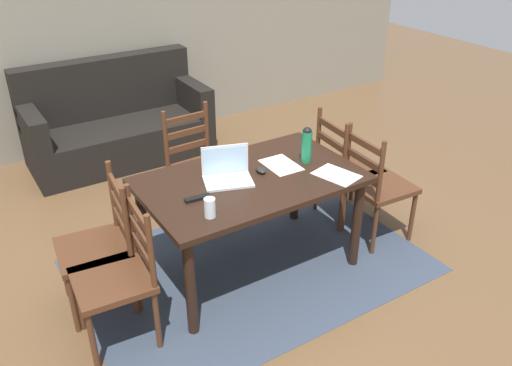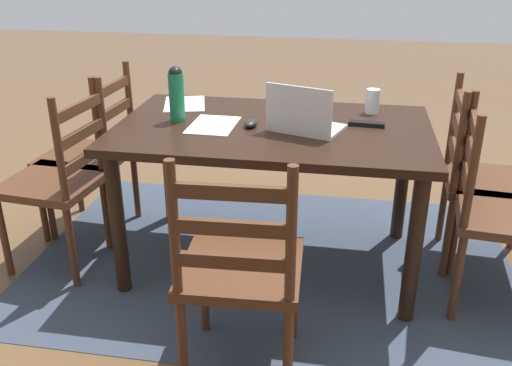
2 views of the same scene
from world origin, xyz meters
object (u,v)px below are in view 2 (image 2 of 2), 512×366
Objects in this scene: chair_far_head at (240,271)px; computer_mouse at (251,123)px; chair_right_far at (60,181)px; laptop at (303,120)px; chair_right_near at (92,155)px; chair_left_far at (499,213)px; water_bottle at (176,93)px; drinking_glass at (373,101)px; tv_remote at (367,124)px; chair_left_near at (483,180)px; dining_table at (273,145)px.

chair_far_head is 9.50× the size of computer_mouse.
chair_right_far is 1.24m from laptop.
chair_right_near reaches higher than computer_mouse.
chair_left_far is 2.54× the size of laptop.
laptop is at bearing 173.95° from water_bottle.
drinking_glass reaches higher than tv_remote.
chair_left_near is 1.20m from computer_mouse.
computer_mouse is at bearing 10.85° from chair_left_near.
computer_mouse is (0.25, -0.03, -0.04)m from laptop.
chair_left_near is at bearing -179.85° from chair_right_near.
chair_right_far is 3.57× the size of water_bottle.
chair_left_near is 9.50× the size of computer_mouse.
drinking_glass is at bearing -175.78° from chair_right_near.
water_bottle reaches higher than chair_far_head.
laptop is 0.26m from computer_mouse.
laptop reaches higher than drinking_glass.
chair_right_far is (2.07, 0.37, 0.00)m from chair_left_near.
chair_right_near is 1.54m from drinking_glass.
dining_table is at bearing -157.79° from computer_mouse.
chair_left_near is at bearing -172.93° from water_bottle.
chair_right_far reaches higher than tv_remote.
water_bottle reaches higher than dining_table.
chair_right_far reaches higher than dining_table.
water_bottle is (1.50, 0.19, 0.42)m from chair_left_near.
water_bottle is at bearing 7.07° from chair_left_near.
chair_right_far is 1.00× the size of chair_left_far.
chair_left_near and chair_far_head have the same top height.
chair_right_near is (1.03, -0.18, -0.19)m from dining_table.
laptop is (-1.18, 0.25, 0.34)m from chair_right_near.
chair_far_head is 0.85m from laptop.
chair_left_near is at bearing 105.42° from tv_remote.
chair_right_near is 1.26m from laptop.
water_bottle reaches higher than tv_remote.
drinking_glass is at bearing -131.59° from laptop.
chair_right_near is at bearing -17.77° from water_bottle.
chair_left_near is 3.57× the size of water_bottle.
drinking_glass is (-0.93, -0.29, -0.08)m from water_bottle.
chair_far_head reaches higher than drinking_glass.
chair_right_far is at bearing 89.98° from chair_right_near.
chair_left_near is 1.45m from chair_far_head.
dining_table is at bearing -23.81° from laptop.
dining_table is 1.57× the size of chair_left_far.
chair_far_head is at bearing -21.37° from tv_remote.
chair_left_far is at bearing 90.03° from chair_left_near.
chair_left_near is 1.00× the size of chair_right_far.
chair_right_near is 2.10m from chair_left_far.
dining_table is at bearing -179.98° from water_bottle.
chair_left_far reaches higher than drinking_glass.
chair_far_head is 1.04m from water_bottle.
water_bottle is 2.17× the size of drinking_glass.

